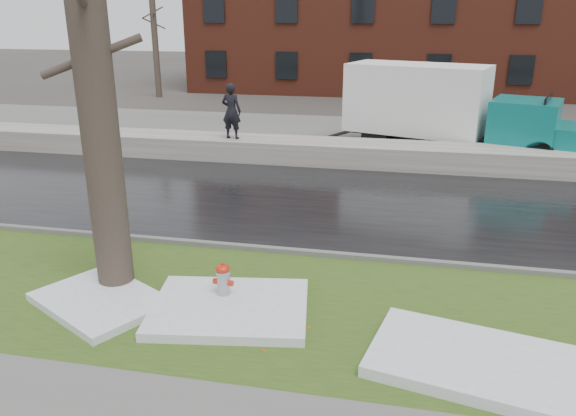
% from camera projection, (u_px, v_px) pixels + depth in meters
% --- Properties ---
extents(ground, '(120.00, 120.00, 0.00)m').
position_uv_depth(ground, '(264.00, 274.00, 10.99)').
color(ground, '#47423D').
rests_on(ground, ground).
extents(verge, '(60.00, 4.50, 0.04)m').
position_uv_depth(verge, '(247.00, 304.00, 9.83)').
color(verge, '#2C4918').
rests_on(verge, ground).
extents(road, '(60.00, 7.00, 0.03)m').
position_uv_depth(road, '(305.00, 201.00, 15.14)').
color(road, black).
rests_on(road, ground).
extents(parking_lot, '(60.00, 9.00, 0.03)m').
position_uv_depth(parking_lot, '(341.00, 136.00, 22.99)').
color(parking_lot, slate).
rests_on(parking_lot, ground).
extents(curb, '(60.00, 0.15, 0.14)m').
position_uv_depth(curb, '(276.00, 250.00, 11.89)').
color(curb, slate).
rests_on(curb, ground).
extents(snowbank, '(60.00, 1.60, 0.75)m').
position_uv_depth(snowbank, '(327.00, 152.00, 18.90)').
color(snowbank, '#B6B1A6').
rests_on(snowbank, ground).
extents(brick_building, '(26.00, 12.00, 10.00)m').
position_uv_depth(brick_building, '(404.00, 9.00, 36.65)').
color(brick_building, maroon).
rests_on(brick_building, ground).
extents(bg_tree_left, '(1.40, 1.62, 6.50)m').
position_uv_depth(bg_tree_left, '(155.00, 39.00, 32.51)').
color(bg_tree_left, brown).
rests_on(bg_tree_left, ground).
extents(bg_tree_center, '(1.40, 1.62, 6.50)m').
position_uv_depth(bg_tree_center, '(271.00, 37.00, 35.05)').
color(bg_tree_center, brown).
rests_on(bg_tree_center, ground).
extents(fire_hydrant, '(0.37, 0.32, 0.75)m').
position_uv_depth(fire_hydrant, '(223.00, 281.00, 9.72)').
color(fire_hydrant, '#9EA1A6').
rests_on(fire_hydrant, verge).
extents(tree, '(1.63, 1.88, 8.04)m').
position_uv_depth(tree, '(92.00, 62.00, 9.09)').
color(tree, brown).
rests_on(tree, verge).
extents(box_truck, '(9.30, 4.43, 3.10)m').
position_uv_depth(box_truck, '(443.00, 107.00, 19.88)').
color(box_truck, black).
rests_on(box_truck, ground).
extents(worker, '(0.73, 0.53, 1.87)m').
position_uv_depth(worker, '(231.00, 111.00, 18.88)').
color(worker, black).
rests_on(worker, snowbank).
extents(snow_patch_near, '(2.87, 2.37, 0.16)m').
position_uv_depth(snow_patch_near, '(230.00, 308.00, 9.49)').
color(snow_patch_near, white).
rests_on(snow_patch_near, verge).
extents(snow_patch_far, '(2.70, 2.48, 0.14)m').
position_uv_depth(snow_patch_far, '(100.00, 300.00, 9.76)').
color(snow_patch_far, white).
rests_on(snow_patch_far, verge).
extents(snow_patch_side, '(3.12, 2.36, 0.18)m').
position_uv_depth(snow_patch_side, '(471.00, 361.00, 8.03)').
color(snow_patch_side, white).
rests_on(snow_patch_side, verge).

